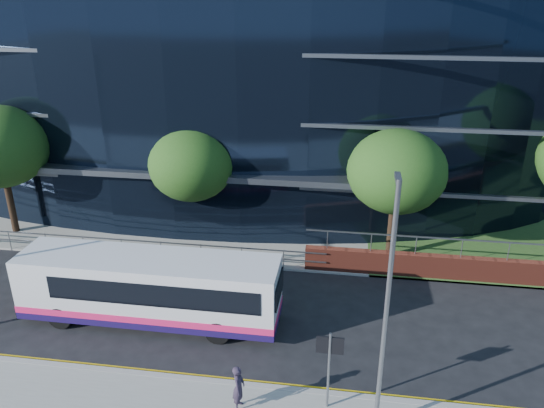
% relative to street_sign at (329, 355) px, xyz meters
% --- Properties ---
extents(ground, '(200.00, 200.00, 0.00)m').
position_rel_street_sign_xyz_m(ground, '(-4.50, 1.59, -2.15)').
color(ground, black).
rests_on(ground, ground).
extents(kerb, '(80.00, 0.25, 0.16)m').
position_rel_street_sign_xyz_m(kerb, '(-4.50, 0.59, -2.07)').
color(kerb, gray).
rests_on(kerb, ground).
extents(yellow_line_outer, '(80.00, 0.08, 0.01)m').
position_rel_street_sign_xyz_m(yellow_line_outer, '(-4.50, 0.79, -2.14)').
color(yellow_line_outer, gold).
rests_on(yellow_line_outer, ground).
extents(yellow_line_inner, '(80.00, 0.08, 0.01)m').
position_rel_street_sign_xyz_m(yellow_line_inner, '(-4.50, 0.94, -2.14)').
color(yellow_line_inner, gold).
rests_on(yellow_line_inner, ground).
extents(far_forecourt, '(50.00, 8.00, 0.10)m').
position_rel_street_sign_xyz_m(far_forecourt, '(-10.50, 12.59, -2.10)').
color(far_forecourt, gray).
rests_on(far_forecourt, ground).
extents(glass_office, '(44.00, 23.10, 16.00)m').
position_rel_street_sign_xyz_m(glass_office, '(-8.50, 22.44, 5.85)').
color(glass_office, black).
rests_on(glass_office, ground).
extents(guard_railings, '(24.00, 0.05, 1.10)m').
position_rel_street_sign_xyz_m(guard_railings, '(-12.50, 8.59, -1.33)').
color(guard_railings, slate).
rests_on(guard_railings, ground).
extents(street_sign, '(0.85, 0.09, 2.80)m').
position_rel_street_sign_xyz_m(street_sign, '(0.00, 0.00, 0.00)').
color(street_sign, slate).
rests_on(street_sign, pavement_near).
extents(tree_far_b, '(4.29, 4.29, 6.05)m').
position_rel_street_sign_xyz_m(tree_far_b, '(-7.50, 11.09, 2.06)').
color(tree_far_b, black).
rests_on(tree_far_b, ground).
extents(tree_far_c, '(4.62, 4.62, 6.51)m').
position_rel_street_sign_xyz_m(tree_far_c, '(2.50, 10.59, 2.39)').
color(tree_far_c, black).
rests_on(tree_far_c, ground).
extents(streetlight_east, '(0.15, 0.77, 8.00)m').
position_rel_street_sign_xyz_m(streetlight_east, '(1.50, -0.59, 2.29)').
color(streetlight_east, slate).
rests_on(streetlight_east, pavement_near).
extents(city_bus, '(10.40, 2.41, 2.81)m').
position_rel_street_sign_xyz_m(city_bus, '(-7.16, 3.88, -0.66)').
color(city_bus, silver).
rests_on(city_bus, ground).
extents(pedestrian, '(0.39, 0.58, 1.56)m').
position_rel_street_sign_xyz_m(pedestrian, '(-2.76, -0.46, -1.22)').
color(pedestrian, '#292131').
rests_on(pedestrian, pavement_near).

